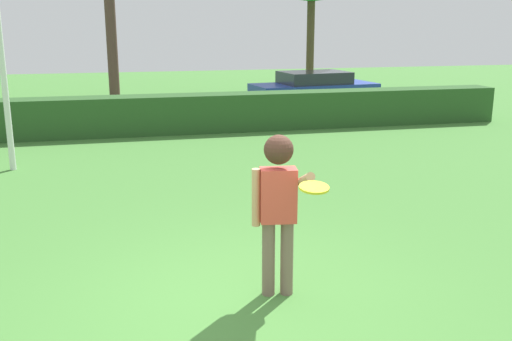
# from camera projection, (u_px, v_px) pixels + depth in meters

# --- Properties ---
(ground_plane) EXTENTS (60.00, 60.00, 0.00)m
(ground_plane) POSITION_uv_depth(u_px,v_px,m) (243.00, 302.00, 6.27)
(ground_plane) COLOR #447E36
(person) EXTENTS (0.56, 0.78, 1.78)m
(person) POSITION_uv_depth(u_px,v_px,m) (278.00, 197.00, 6.18)
(person) COLOR #7D6055
(person) RESTS_ON ground
(frisbee) EXTENTS (0.27, 0.27, 0.06)m
(frisbee) POSITION_uv_depth(u_px,v_px,m) (314.00, 188.00, 5.26)
(frisbee) COLOR yellow
(hedge_row) EXTENTS (19.34, 0.90, 1.01)m
(hedge_row) POSITION_uv_depth(u_px,v_px,m) (162.00, 114.00, 15.60)
(hedge_row) COLOR #295123
(hedge_row) RESTS_ON ground
(parked_car_blue) EXTENTS (4.38, 2.24, 1.25)m
(parked_car_blue) POSITION_uv_depth(u_px,v_px,m) (314.00, 88.00, 19.98)
(parked_car_blue) COLOR #263FA5
(parked_car_blue) RESTS_ON ground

